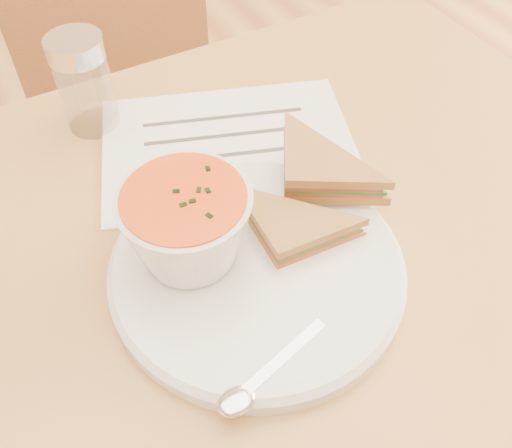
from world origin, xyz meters
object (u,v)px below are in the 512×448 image
plate (257,269)px  condiment_shaker (85,84)px  soup_bowl (188,229)px  dining_table (240,399)px  chair_far (158,157)px

plate → condiment_shaker: (-0.06, 0.30, 0.05)m
soup_bowl → condiment_shaker: 0.26m
dining_table → soup_bowl: 0.44m
chair_far → condiment_shaker: (-0.14, -0.24, 0.38)m
chair_far → plate: chair_far is taller
dining_table → condiment_shaker: 0.51m
chair_far → condiment_shaker: 0.47m
dining_table → chair_far: bearing=80.7°
condiment_shaker → chair_far: bearing=60.1°
soup_bowl → condiment_shaker: condiment_shaker is taller
chair_far → soup_bowl: bearing=77.4°
chair_far → condiment_shaker: bearing=61.6°
dining_table → soup_bowl: size_ratio=8.18×
plate → condiment_shaker: bearing=102.1°
dining_table → condiment_shaker: condiment_shaker is taller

